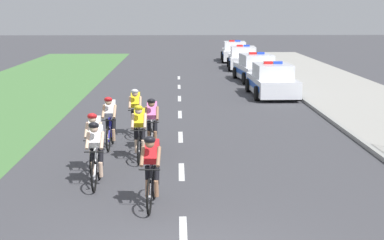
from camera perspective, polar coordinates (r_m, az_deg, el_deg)
sidewalk_slab at (r=24.14m, az=17.68°, el=0.87°), size 5.05×60.00×0.12m
kerb_edge at (r=23.45m, az=12.02°, el=0.88°), size 0.16×60.00×0.13m
lane_markings_centre at (r=20.53m, az=-1.14°, el=-0.44°), size 0.14×29.60×0.01m
cyclist_lead at (r=11.98m, az=-3.89°, el=-4.72°), size 0.43×1.72×1.56m
cyclist_second at (r=13.52m, az=-9.16°, el=-3.05°), size 0.42×1.72×1.56m
cyclist_third at (r=14.63m, az=-9.32°, el=-2.00°), size 0.42×1.72×1.56m
cyclist_fourth at (r=15.65m, az=-5.06°, el=-1.07°), size 0.42×1.72×1.56m
cyclist_fifth at (r=16.73m, az=-3.85°, el=-0.29°), size 0.42×1.72×1.56m
cyclist_sixth at (r=17.15m, az=-7.85°, el=-0.10°), size 0.42×1.72×1.56m
cyclist_seventh at (r=18.67m, az=-5.43°, el=0.84°), size 0.42×1.72×1.56m
police_car_nearest at (r=27.34m, az=7.68°, el=3.69°), size 2.08×4.44×1.59m
police_car_second at (r=32.89m, az=6.14°, el=4.90°), size 2.27×4.53×1.59m
police_car_third at (r=39.41m, az=4.89°, el=5.87°), size 2.18×4.49×1.59m
police_car_furthest at (r=45.08m, az=4.10°, el=6.48°), size 2.16×4.48×1.59m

